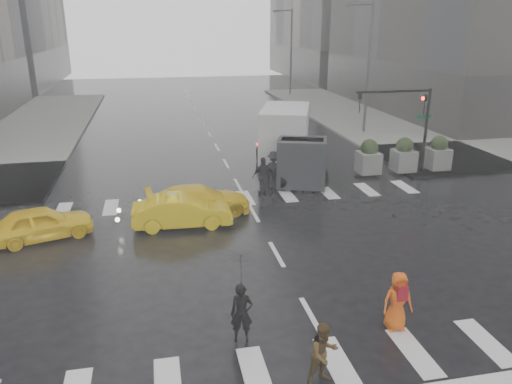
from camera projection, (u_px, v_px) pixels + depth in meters
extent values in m
plane|color=black|center=(277.00, 254.00, 17.46)|extent=(120.00, 120.00, 0.00)
cube|color=slate|center=(472.00, 129.00, 37.40)|extent=(35.00, 35.00, 0.15)
cube|color=#2E2B29|center=(504.00, 83.00, 47.34)|extent=(26.05, 26.05, 4.40)
cube|color=#2E2B29|center=(375.00, 61.00, 74.20)|extent=(26.05, 26.05, 4.40)
cylinder|color=black|center=(426.00, 132.00, 26.07)|extent=(0.16, 0.16, 4.50)
cylinder|color=black|center=(394.00, 91.00, 24.99)|extent=(4.00, 0.12, 0.12)
imported|color=black|center=(424.00, 104.00, 25.55)|extent=(0.16, 0.20, 1.00)
imported|color=black|center=(360.00, 102.00, 24.80)|extent=(0.16, 0.20, 1.00)
sphere|color=#FF190C|center=(423.00, 98.00, 25.44)|extent=(0.20, 0.20, 0.20)
cube|color=#0C5932|center=(424.00, 117.00, 26.10)|extent=(0.90, 0.03, 0.22)
cylinder|color=#59595B|center=(368.00, 70.00, 34.79)|extent=(0.20, 0.20, 9.00)
cylinder|color=#59595B|center=(360.00, 4.00, 33.23)|extent=(1.80, 0.12, 0.12)
cube|color=#59595B|center=(347.00, 6.00, 33.08)|extent=(0.50, 0.22, 0.15)
cylinder|color=#59595B|center=(291.00, 53.00, 53.32)|extent=(0.20, 0.20, 9.00)
cylinder|color=#59595B|center=(284.00, 10.00, 51.75)|extent=(1.80, 0.12, 0.12)
cube|color=#59595B|center=(275.00, 11.00, 51.61)|extent=(0.50, 0.22, 0.15)
cube|color=slate|center=(368.00, 163.00, 26.18)|extent=(1.10, 1.10, 1.10)
sphere|color=black|center=(369.00, 148.00, 25.92)|extent=(0.90, 0.90, 0.90)
cube|color=slate|center=(403.00, 160.00, 26.57)|extent=(1.10, 1.10, 1.10)
sphere|color=black|center=(405.00, 146.00, 26.31)|extent=(0.90, 0.90, 0.90)
cube|color=slate|center=(437.00, 158.00, 26.95)|extent=(1.10, 1.10, 1.10)
sphere|color=black|center=(439.00, 144.00, 26.69)|extent=(0.90, 0.90, 0.90)
imported|color=black|center=(242.00, 313.00, 12.51)|extent=(0.62, 0.45, 1.56)
imported|color=black|center=(241.00, 270.00, 12.12)|extent=(1.09, 1.11, 0.88)
imported|color=#473319|center=(324.00, 354.00, 11.05)|extent=(0.85, 0.73, 1.50)
imported|color=#F05A10|center=(398.00, 301.00, 13.00)|extent=(0.83, 0.58, 1.63)
cube|color=maroon|center=(402.00, 293.00, 12.73)|extent=(0.29, 0.18, 0.40)
imported|color=black|center=(263.00, 176.00, 23.17)|extent=(1.09, 0.70, 1.81)
imported|color=black|center=(274.00, 170.00, 24.22)|extent=(1.31, 1.24, 1.81)
imported|color=yellow|center=(41.00, 223.00, 18.49)|extent=(3.96, 2.55, 1.25)
imported|color=yellow|center=(182.00, 211.00, 19.65)|extent=(3.91, 1.45, 1.28)
imported|color=yellow|center=(199.00, 200.00, 20.85)|extent=(3.97, 2.09, 1.26)
cube|color=silver|center=(285.00, 132.00, 26.88)|extent=(2.40, 4.60, 2.70)
cube|color=#2A2A2E|center=(302.00, 162.00, 24.17)|extent=(2.30, 1.80, 2.30)
cube|color=black|center=(302.00, 148.00, 23.95)|extent=(2.00, 0.90, 0.90)
cylinder|color=black|center=(282.00, 181.00, 24.05)|extent=(0.28, 0.90, 0.90)
cylinder|color=black|center=(323.00, 178.00, 24.45)|extent=(0.28, 0.90, 0.90)
cylinder|color=black|center=(271.00, 168.00, 26.08)|extent=(0.28, 0.90, 0.90)
cylinder|color=black|center=(309.00, 166.00, 26.49)|extent=(0.28, 0.90, 0.90)
cylinder|color=black|center=(260.00, 155.00, 28.67)|extent=(0.28, 0.90, 0.90)
cylinder|color=black|center=(295.00, 153.00, 29.08)|extent=(0.28, 0.90, 0.90)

